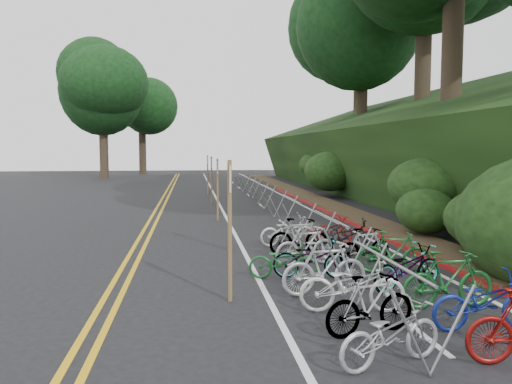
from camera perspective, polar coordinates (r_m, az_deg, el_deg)
ground at (r=9.51m, az=-4.45°, el=-12.74°), size 120.00×120.00×0.00m
road_markings at (r=19.39m, az=-4.14°, el=-3.63°), size 7.47×80.00×0.01m
red_curb at (r=22.11m, az=8.80°, el=-2.50°), size 0.25×28.00×0.10m
embankment at (r=31.13m, az=18.15°, el=4.09°), size 14.30×48.14×9.11m
bike_rack_front at (r=8.02m, az=14.82°, el=-9.68°), size 1.16×3.04×1.21m
bike_racks_rest at (r=22.41m, az=1.47°, el=-0.27°), size 1.14×23.00×1.17m
signpost_near at (r=9.38m, az=-3.01°, el=-3.38°), size 0.08×0.40×2.68m
signposts_rest at (r=23.12m, az=-4.80°, el=1.30°), size 0.08×18.40×2.50m
bike_front at (r=11.19m, az=3.15°, el=-7.90°), size 0.81×1.60×0.80m
bike_valet at (r=11.00m, az=11.95°, el=-7.78°), size 2.98×10.38×1.08m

